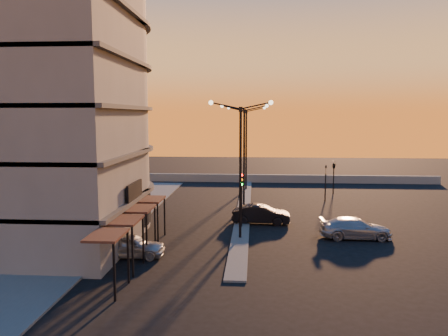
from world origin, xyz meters
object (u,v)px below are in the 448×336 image
at_px(traffic_light_main, 242,191).
at_px(streetlamp_mid, 244,148).
at_px(car_sedan, 261,214).
at_px(car_wagon, 356,228).
at_px(car_hatchback, 130,246).

bearing_deg(traffic_light_main, streetlamp_mid, 90.00).
xyz_separation_m(streetlamp_mid, car_sedan, (1.50, -5.52, -4.85)).
xyz_separation_m(car_sedan, car_wagon, (6.50, -3.72, -0.03)).
xyz_separation_m(streetlamp_mid, traffic_light_main, (0.00, -7.13, -2.70)).
bearing_deg(car_wagon, traffic_light_main, 74.17).
bearing_deg(streetlamp_mid, car_wagon, -49.12).
bearing_deg(car_hatchback, streetlamp_mid, -26.29).
relative_size(car_sedan, car_wagon, 0.92).
bearing_deg(streetlamp_mid, traffic_light_main, -90.00).
bearing_deg(car_hatchback, car_wagon, -72.56).
distance_m(car_hatchback, car_wagon, 15.37).
relative_size(streetlamp_mid, car_hatchback, 2.29).
distance_m(streetlamp_mid, car_wagon, 13.16).
xyz_separation_m(streetlamp_mid, car_wagon, (8.00, -9.24, -4.88)).
height_order(car_sedan, car_wagon, car_sedan).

